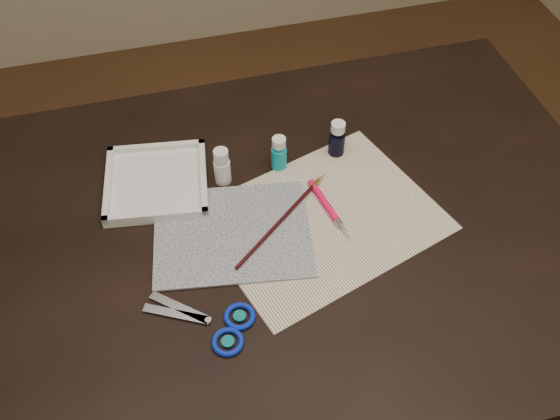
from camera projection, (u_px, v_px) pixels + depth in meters
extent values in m
cube|color=#422614|center=(280.00, 400.00, 1.72)|extent=(3.50, 3.50, 0.02)
cube|color=black|center=(280.00, 330.00, 1.43)|extent=(1.30, 0.90, 0.75)
cube|color=white|center=(322.00, 219.00, 1.16)|extent=(0.49, 0.42, 0.00)
cube|color=black|center=(232.00, 233.00, 1.13)|extent=(0.31, 0.27, 0.00)
cylinder|color=silver|center=(222.00, 166.00, 1.20)|extent=(0.04, 0.04, 0.08)
cylinder|color=#0F9CAF|center=(279.00, 153.00, 1.22)|extent=(0.04, 0.04, 0.08)
cylinder|color=black|center=(337.00, 138.00, 1.25)|extent=(0.04, 0.04, 0.08)
cube|color=white|center=(156.00, 181.00, 1.21)|extent=(0.22, 0.22, 0.02)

